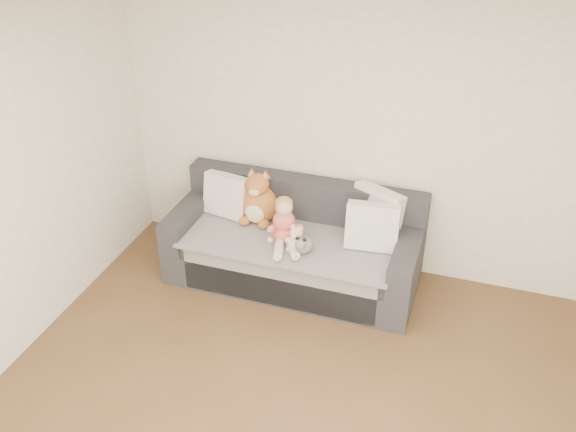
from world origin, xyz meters
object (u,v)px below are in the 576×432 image
object	(u,v)px
plush_cat	(259,201)
sippy_cup	(307,242)
sofa	(295,248)
toddler	(284,225)
teddy_bear	(296,241)

from	to	relation	value
plush_cat	sippy_cup	distance (m)	0.64
sofa	plush_cat	size ratio (longest dim) A/B	4.17
sofa	toddler	bearing A→B (deg)	-100.11
sofa	toddler	xyz separation A→B (m)	(-0.03, -0.19, 0.34)
toddler	sippy_cup	distance (m)	0.24
sippy_cup	plush_cat	bearing A→B (deg)	151.30
toddler	teddy_bear	size ratio (longest dim) A/B	1.76
plush_cat	sofa	bearing A→B (deg)	-16.32
toddler	plush_cat	world-z (taller)	plush_cat
teddy_bear	plush_cat	bearing A→B (deg)	151.24
toddler	plush_cat	size ratio (longest dim) A/B	0.83
plush_cat	teddy_bear	distance (m)	0.61
sofa	toddler	distance (m)	0.39
sofa	plush_cat	bearing A→B (deg)	164.80
sofa	teddy_bear	distance (m)	0.39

